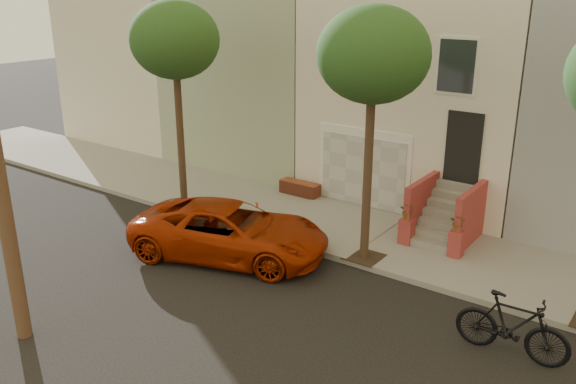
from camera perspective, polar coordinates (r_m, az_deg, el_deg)
The scene contains 7 objects.
ground at distance 13.45m, azimuth -4.88°, elevation -11.48°, with size 90.00×90.00×0.00m, color black.
sidewalk at distance 17.36m, azimuth 6.65°, elevation -3.86°, with size 40.00×3.70×0.15m, color gray.
house_row at distance 21.53m, azimuth 14.81°, elevation 10.07°, with size 33.10×11.70×7.00m.
tree_left at distance 18.27m, azimuth -10.74°, elevation 13.92°, with size 2.70×2.57×6.30m.
tree_mid at distance 14.32m, azimuth 8.10°, elevation 12.65°, with size 2.70×2.57×6.30m.
pickup_truck at distance 15.80m, azimuth -5.52°, elevation -3.70°, with size 2.38×5.17×1.44m, color #9B2301.
motorcycle at distance 12.51m, azimuth 20.56°, elevation -11.88°, with size 0.61×2.17×1.30m, color black.
Camera 1 is at (7.64, -8.68, 6.87)m, focal length 37.36 mm.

